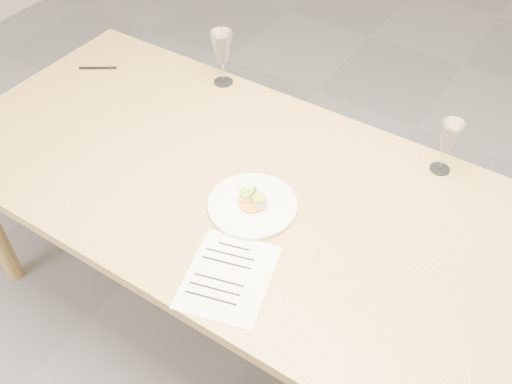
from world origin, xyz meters
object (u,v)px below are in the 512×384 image
Objects in this scene: wine_glass_0 at (222,48)px; wine_glass_1 at (449,138)px; dinner_plate at (253,205)px; ballpoint_pen at (98,68)px; dining_table at (279,214)px; recipe_sheet at (228,276)px.

wine_glass_0 reaches higher than wine_glass_1.
ballpoint_pen is (-0.96, 0.31, -0.01)m from dinner_plate.
dinner_plate is (-0.06, -0.07, 0.08)m from dining_table.
dinner_plate is 2.11× the size of ballpoint_pen.
wine_glass_1 reaches higher than dinner_plate.
ballpoint_pen is at bearing -157.38° from wine_glass_0.
dinner_plate is 0.81× the size of recipe_sheet.
ballpoint_pen is 0.61× the size of wine_glass_0.
recipe_sheet is 1.19m from ballpoint_pen.
dinner_plate is at bearing -126.77° from dining_table.
dining_table is 18.10× the size of ballpoint_pen.
wine_glass_0 is at bearing 178.68° from wine_glass_1.
recipe_sheet is 2.61× the size of ballpoint_pen.
wine_glass_0 is 0.90m from wine_glass_1.
wine_glass_0 is (-0.47, 0.51, 0.14)m from dinner_plate.
dinner_plate is 1.28× the size of wine_glass_0.
wine_glass_1 is at bearing -1.32° from wine_glass_0.
dining_table is 0.12m from dinner_plate.
dining_table is 0.34m from recipe_sheet.
ballpoint_pen is at bearing 136.10° from recipe_sheet.
dinner_plate is at bearing -131.29° from wine_glass_1.
dining_table is 0.59m from wine_glass_1.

